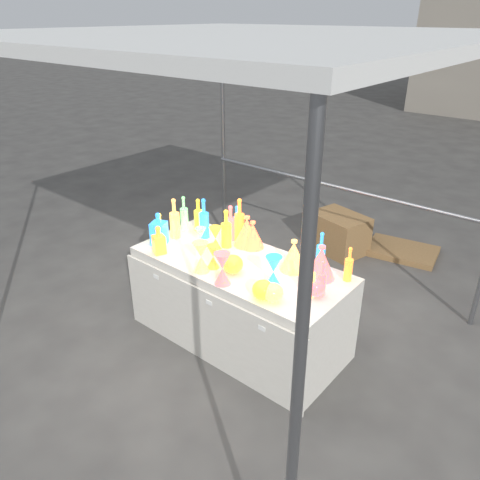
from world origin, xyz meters
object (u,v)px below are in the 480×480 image
Objects in this scene: cardboard_box_closed at (339,233)px; decanter_0 at (160,226)px; lampshade_0 at (253,234)px; hourglass_0 at (213,257)px; bottle_0 at (198,215)px; globe_0 at (263,291)px; display_table at (239,302)px.

cardboard_box_closed is 2.43× the size of decanter_0.
hourglass_0 is at bearing -70.23° from lampshade_0.
hourglass_0 is at bearing -24.69° from decanter_0.
hourglass_0 is at bearing -36.81° from bottle_0.
decanter_0 is 1.63× the size of globe_0.
display_table is at bearing -10.46° from decanter_0.
display_table is 5.96× the size of bottle_0.
hourglass_0 is 0.81× the size of lampshade_0.
globe_0 is (1.27, -0.18, -0.06)m from decanter_0.
cardboard_box_closed is 2.49m from globe_0.
hourglass_0 is (0.58, -0.44, -0.06)m from bottle_0.
bottle_0 reaches higher than decanter_0.
display_table is 0.90m from bottle_0.
cardboard_box_closed is 2.58× the size of lampshade_0.
display_table is at bearing 147.44° from globe_0.
cardboard_box_closed is at bearing 73.86° from bottle_0.
lampshade_0 is at bearing -73.55° from cardboard_box_closed.
lampshade_0 reaches higher than display_table.
hourglass_0 is (0.70, -0.07, -0.03)m from decanter_0.
hourglass_0 is at bearing -74.50° from cardboard_box_closed.
cardboard_box_closed is 2.32m from hourglass_0.
cardboard_box_closed is (-0.17, 2.04, -0.15)m from display_table.
decanter_0 is 0.71m from hourglass_0.
lampshade_0 is at bearing 107.69° from display_table.
cardboard_box_closed is 3.95× the size of globe_0.
bottle_0 is 1.21× the size of decanter_0.
globe_0 is 0.81m from lampshade_0.
decanter_0 is (-0.64, -2.16, 0.65)m from cardboard_box_closed.
hourglass_0 is (0.06, -2.23, 0.62)m from cardboard_box_closed.
lampshade_0 is at bearing 4.26° from bottle_0.
globe_0 is at bearing -26.69° from decanter_0.
cardboard_box_closed is 3.19× the size of hourglass_0.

